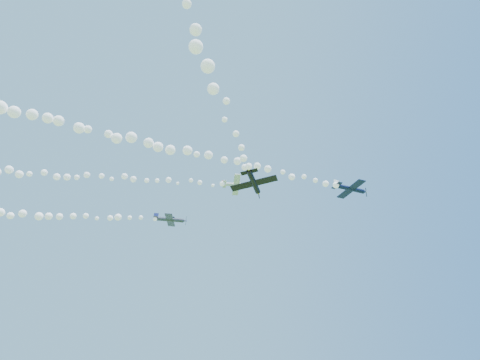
{
  "coord_description": "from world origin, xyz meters",
  "views": [
    {
      "loc": [
        -0.41,
        -62.61,
        2.0
      ],
      "look_at": [
        8.03,
        -4.67,
        46.89
      ],
      "focal_mm": 30.0,
      "sensor_mm": 36.0,
      "label": 1
    }
  ],
  "objects": [
    {
      "name": "plane_white",
      "position": [
        8.95,
        7.6,
        55.04
      ],
      "size": [
        6.34,
        6.57,
        1.73
      ],
      "rotation": [
        -0.14,
        -0.03,
        -0.04
      ],
      "color": "silver"
    },
    {
      "name": "smoke_trail_white",
      "position": [
        -27.45,
        9.13,
        54.73
      ],
      "size": [
        69.03,
        5.11,
        2.73
      ],
      "primitive_type": null,
      "color": "white"
    },
    {
      "name": "plane_navy",
      "position": [
        29.71,
        -4.02,
        47.66
      ],
      "size": [
        7.38,
        7.79,
        2.18
      ],
      "rotation": [
        0.13,
        -0.01,
        0.2
      ],
      "color": "#0C1437"
    },
    {
      "name": "smoke_trail_navy",
      "position": [
        -10.98,
        -12.19,
        47.45
      ],
      "size": [
        77.11,
        17.63,
        2.89
      ],
      "primitive_type": null,
      "color": "white"
    },
    {
      "name": "plane_grey",
      "position": [
        -4.38,
        6.16,
        43.88
      ],
      "size": [
        6.71,
        6.94,
        2.32
      ],
      "rotation": [
        0.2,
        0.05,
        -0.07
      ],
      "color": "#32364A"
    },
    {
      "name": "plane_black",
      "position": [
        7.65,
        -20.21,
        34.63
      ],
      "size": [
        6.36,
        6.02,
        1.65
      ],
      "rotation": [
        -0.09,
        -0.05,
        1.16
      ],
      "color": "black"
    }
  ]
}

